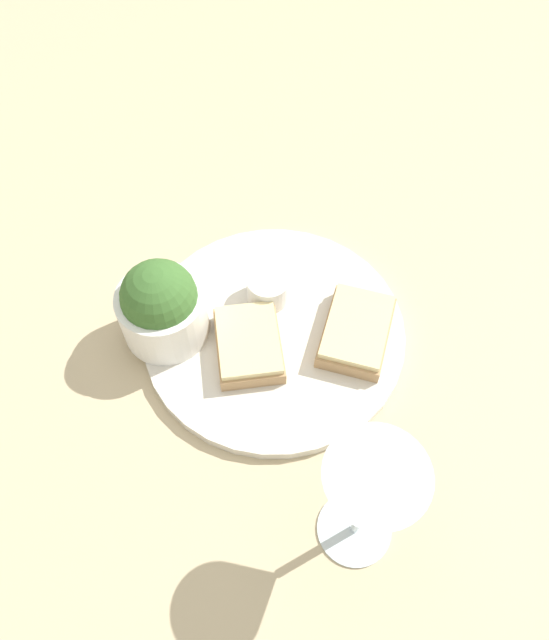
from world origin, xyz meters
TOP-DOWN VIEW (x-y plane):
  - ground_plane at (0.00, 0.00)m, footprint 4.00×4.00m
  - dinner_plate at (0.00, 0.00)m, footprint 0.29×0.29m
  - salad_bowl at (0.04, 0.11)m, footprint 0.10×0.10m
  - sauce_ramekin at (0.04, -0.01)m, footprint 0.05×0.05m
  - cheese_toast_near at (-0.04, -0.08)m, footprint 0.12×0.11m
  - cheese_toast_far at (-0.02, 0.03)m, footprint 0.10×0.08m
  - wine_glass at (-0.23, -0.01)m, footprint 0.08×0.08m

SIDE VIEW (x-z plane):
  - ground_plane at x=0.00m, z-range 0.00..0.00m
  - dinner_plate at x=0.00m, z-range 0.00..0.01m
  - cheese_toast_near at x=-0.04m, z-range 0.01..0.04m
  - cheese_toast_far at x=-0.02m, z-range 0.01..0.04m
  - sauce_ramekin at x=0.04m, z-range 0.02..0.05m
  - salad_bowl at x=0.04m, z-range 0.01..0.11m
  - wine_glass at x=-0.23m, z-range 0.04..0.20m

